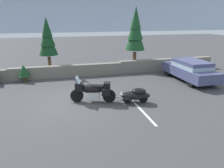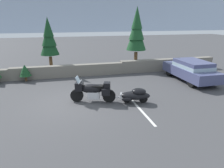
{
  "view_description": "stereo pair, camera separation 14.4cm",
  "coord_description": "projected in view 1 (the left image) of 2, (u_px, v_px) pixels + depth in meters",
  "views": [
    {
      "loc": [
        -0.64,
        -10.01,
        4.11
      ],
      "look_at": [
        1.99,
        -0.04,
        0.85
      ],
      "focal_mm": 33.58,
      "sensor_mm": 36.0,
      "label": 1
    },
    {
      "loc": [
        -0.5,
        -10.05,
        4.11
      ],
      "look_at": [
        1.99,
        -0.04,
        0.85
      ],
      "focal_mm": 33.58,
      "sensor_mm": 36.0,
      "label": 2
    }
  ],
  "objects": [
    {
      "name": "pine_tree_secondary",
      "position": [
        47.0,
        38.0,
        15.87
      ],
      "size": [
        1.43,
        1.43,
        4.21
      ],
      "color": "brown",
      "rests_on": "ground"
    },
    {
      "name": "ground_plane",
      "position": [
        74.0,
        103.0,
        10.62
      ],
      "size": [
        80.0,
        80.0,
        0.0
      ],
      "primitive_type": "plane",
      "color": "#424244"
    },
    {
      "name": "stone_guard_wall",
      "position": [
        78.0,
        70.0,
        15.41
      ],
      "size": [
        24.0,
        0.58,
        0.94
      ],
      "color": "slate",
      "rests_on": "ground"
    },
    {
      "name": "pine_sapling_farther",
      "position": [
        24.0,
        71.0,
        13.97
      ],
      "size": [
        0.8,
        0.8,
        1.14
      ],
      "color": "brown",
      "rests_on": "ground"
    },
    {
      "name": "distant_ridgeline",
      "position": [
        55.0,
        9.0,
        95.95
      ],
      "size": [
        240.0,
        80.0,
        16.0
      ],
      "primitive_type": "cube",
      "color": "#99A8BF",
      "rests_on": "ground"
    },
    {
      "name": "touring_motorcycle",
      "position": [
        93.0,
        90.0,
        10.55
      ],
      "size": [
        2.25,
        1.14,
        1.33
      ],
      "color": "black",
      "rests_on": "ground"
    },
    {
      "name": "parking_stripe_marker",
      "position": [
        140.0,
        108.0,
        9.96
      ],
      "size": [
        0.12,
        3.6,
        0.01
      ],
      "primitive_type": "cube",
      "color": "silver",
      "rests_on": "ground"
    },
    {
      "name": "sedan_at_right_edge",
      "position": [
        190.0,
        69.0,
        14.25
      ],
      "size": [
        1.83,
        4.5,
        1.41
      ],
      "color": "black",
      "rests_on": "ground"
    },
    {
      "name": "car_shaped_trailer",
      "position": [
        135.0,
        95.0,
        10.54
      ],
      "size": [
        2.21,
        1.11,
        0.76
      ],
      "color": "black",
      "rests_on": "ground"
    },
    {
      "name": "pine_tree_tall",
      "position": [
        135.0,
        31.0,
        16.62
      ],
      "size": [
        1.59,
        1.59,
        5.0
      ],
      "color": "brown",
      "rests_on": "ground"
    }
  ]
}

